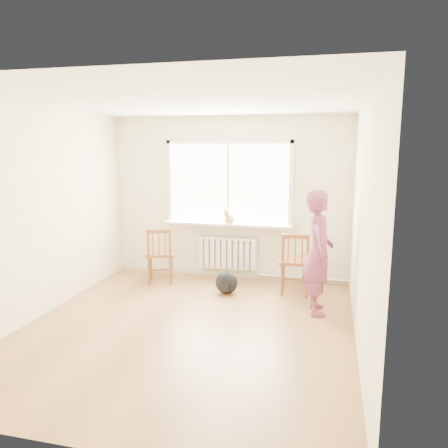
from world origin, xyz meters
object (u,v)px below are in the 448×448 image
Objects in this scene: cat at (230,217)px; backpack at (227,283)px; chair_left at (160,255)px; person at (318,252)px; chair_right at (295,263)px.

cat is 1.13m from backpack.
person reaches higher than chair_left.
chair_right is 2.24× the size of cat.
cat is at bearing 98.99° from backpack.
backpack is (-1.00, -0.22, -0.31)m from chair_right.
cat is 1.24× the size of backpack.
backpack is (0.11, -0.68, -0.90)m from cat.
chair_right is 1.34m from cat.
chair_right is 0.57× the size of person.
cat is at bearing -25.78° from chair_right.
chair_left is 0.55× the size of person.
chair_left is at bearing -3.92° from chair_right.
cat is at bearing 41.97° from person.
person is at bearing -23.69° from cat.
chair_right is at bearing -8.78° from cat.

